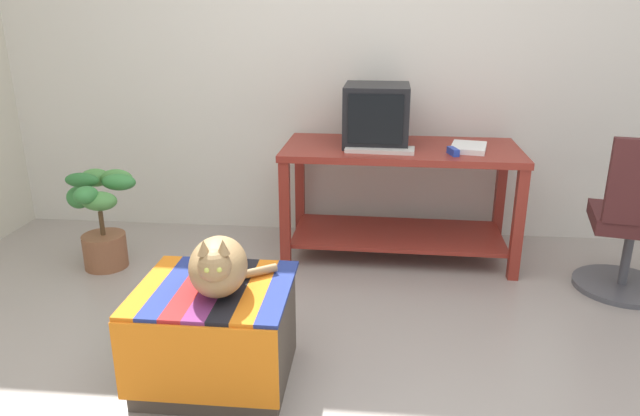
{
  "coord_description": "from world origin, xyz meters",
  "views": [
    {
      "loc": [
        0.19,
        -1.89,
        1.49
      ],
      "look_at": [
        -0.08,
        0.85,
        0.55
      ],
      "focal_mm": 32.61,
      "sensor_mm": 36.0,
      "label": 1
    }
  ],
  "objects_px": {
    "ottoman_with_blanket": "(216,333)",
    "stapler": "(453,151)",
    "tv_monitor": "(376,116)",
    "desk": "(400,182)",
    "cat": "(218,266)",
    "keyboard": "(380,150)",
    "book": "(469,148)",
    "potted_plant": "(101,218)",
    "office_chair": "(634,228)"
  },
  "relations": [
    {
      "from": "book",
      "to": "cat",
      "type": "relative_size",
      "value": 0.66
    },
    {
      "from": "desk",
      "to": "office_chair",
      "type": "relative_size",
      "value": 1.61
    },
    {
      "from": "book",
      "to": "office_chair",
      "type": "relative_size",
      "value": 0.3
    },
    {
      "from": "desk",
      "to": "book",
      "type": "xyz_separation_m",
      "value": [
        0.39,
        -0.06,
        0.24
      ]
    },
    {
      "from": "potted_plant",
      "to": "desk",
      "type": "bearing_deg",
      "value": 11.85
    },
    {
      "from": "tv_monitor",
      "to": "potted_plant",
      "type": "height_order",
      "value": "tv_monitor"
    },
    {
      "from": "potted_plant",
      "to": "stapler",
      "type": "xyz_separation_m",
      "value": [
        2.06,
        0.18,
        0.41
      ]
    },
    {
      "from": "cat",
      "to": "office_chair",
      "type": "relative_size",
      "value": 0.46
    },
    {
      "from": "tv_monitor",
      "to": "book",
      "type": "xyz_separation_m",
      "value": [
        0.55,
        -0.1,
        -0.16
      ]
    },
    {
      "from": "stapler",
      "to": "desk",
      "type": "bearing_deg",
      "value": 131.71
    },
    {
      "from": "tv_monitor",
      "to": "cat",
      "type": "bearing_deg",
      "value": -110.34
    },
    {
      "from": "tv_monitor",
      "to": "desk",
      "type": "bearing_deg",
      "value": -13.69
    },
    {
      "from": "desk",
      "to": "book",
      "type": "height_order",
      "value": "book"
    },
    {
      "from": "book",
      "to": "ottoman_with_blanket",
      "type": "relative_size",
      "value": 0.44
    },
    {
      "from": "stapler",
      "to": "book",
      "type": "bearing_deg",
      "value": 35.99
    },
    {
      "from": "desk",
      "to": "keyboard",
      "type": "relative_size",
      "value": 3.58
    },
    {
      "from": "desk",
      "to": "ottoman_with_blanket",
      "type": "bearing_deg",
      "value": -117.84
    },
    {
      "from": "keyboard",
      "to": "ottoman_with_blanket",
      "type": "relative_size",
      "value": 0.65
    },
    {
      "from": "book",
      "to": "cat",
      "type": "height_order",
      "value": "book"
    },
    {
      "from": "tv_monitor",
      "to": "stapler",
      "type": "height_order",
      "value": "tv_monitor"
    },
    {
      "from": "desk",
      "to": "keyboard",
      "type": "distance_m",
      "value": 0.31
    },
    {
      "from": "keyboard",
      "to": "book",
      "type": "height_order",
      "value": "book"
    },
    {
      "from": "cat",
      "to": "potted_plant",
      "type": "height_order",
      "value": "cat"
    },
    {
      "from": "desk",
      "to": "tv_monitor",
      "type": "height_order",
      "value": "tv_monitor"
    },
    {
      "from": "ottoman_with_blanket",
      "to": "office_chair",
      "type": "xyz_separation_m",
      "value": [
        2.03,
        0.99,
        0.17
      ]
    },
    {
      "from": "tv_monitor",
      "to": "cat",
      "type": "distance_m",
      "value": 1.66
    },
    {
      "from": "cat",
      "to": "tv_monitor",
      "type": "bearing_deg",
      "value": 57.98
    },
    {
      "from": "tv_monitor",
      "to": "cat",
      "type": "xyz_separation_m",
      "value": [
        -0.59,
        -1.51,
        -0.34
      ]
    },
    {
      "from": "book",
      "to": "ottoman_with_blanket",
      "type": "distance_m",
      "value": 1.87
    },
    {
      "from": "stapler",
      "to": "keyboard",
      "type": "bearing_deg",
      "value": 159.42
    },
    {
      "from": "tv_monitor",
      "to": "book",
      "type": "distance_m",
      "value": 0.58
    },
    {
      "from": "cat",
      "to": "potted_plant",
      "type": "xyz_separation_m",
      "value": [
        -1.02,
        1.1,
        -0.23
      ]
    },
    {
      "from": "potted_plant",
      "to": "keyboard",
      "type": "bearing_deg",
      "value": 7.76
    },
    {
      "from": "tv_monitor",
      "to": "ottoman_with_blanket",
      "type": "relative_size",
      "value": 0.68
    },
    {
      "from": "tv_monitor",
      "to": "office_chair",
      "type": "height_order",
      "value": "tv_monitor"
    },
    {
      "from": "keyboard",
      "to": "ottoman_with_blanket",
      "type": "height_order",
      "value": "keyboard"
    },
    {
      "from": "keyboard",
      "to": "cat",
      "type": "relative_size",
      "value": 0.98
    },
    {
      "from": "desk",
      "to": "potted_plant",
      "type": "relative_size",
      "value": 2.41
    },
    {
      "from": "desk",
      "to": "office_chair",
      "type": "distance_m",
      "value": 1.31
    },
    {
      "from": "cat",
      "to": "book",
      "type": "bearing_deg",
      "value": 40.44
    },
    {
      "from": "tv_monitor",
      "to": "keyboard",
      "type": "distance_m",
      "value": 0.25
    },
    {
      "from": "book",
      "to": "stapler",
      "type": "height_order",
      "value": "stapler"
    },
    {
      "from": "tv_monitor",
      "to": "book",
      "type": "relative_size",
      "value": 1.55
    },
    {
      "from": "office_chair",
      "to": "stapler",
      "type": "distance_m",
      "value": 1.04
    },
    {
      "from": "office_chair",
      "to": "tv_monitor",
      "type": "bearing_deg",
      "value": -6.4
    },
    {
      "from": "ottoman_with_blanket",
      "to": "stapler",
      "type": "height_order",
      "value": "stapler"
    },
    {
      "from": "keyboard",
      "to": "stapler",
      "type": "bearing_deg",
      "value": -1.5
    },
    {
      "from": "keyboard",
      "to": "book",
      "type": "relative_size",
      "value": 1.48
    },
    {
      "from": "ottoman_with_blanket",
      "to": "stapler",
      "type": "relative_size",
      "value": 5.64
    },
    {
      "from": "keyboard",
      "to": "office_chair",
      "type": "relative_size",
      "value": 0.45
    }
  ]
}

